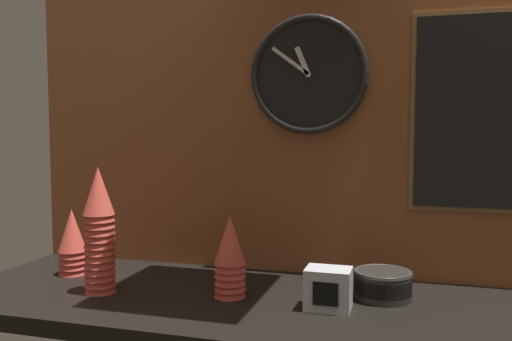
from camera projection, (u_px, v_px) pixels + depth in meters
ground_plane at (269, 306)px, 1.31m from camera, size 1.60×0.56×0.04m
wall_tiled_back at (293, 88)px, 1.52m from camera, size 1.60×0.03×1.05m
cup_stack_far_left at (72, 242)px, 1.52m from camera, size 0.08×0.08×0.19m
cup_stack_left at (99, 230)px, 1.35m from camera, size 0.08×0.08×0.32m
cup_stack_center at (230, 256)px, 1.32m from camera, size 0.08×0.08×0.20m
bowl_stack_right at (383, 283)px, 1.31m from camera, size 0.14×0.14×0.07m
wall_clock at (309, 74)px, 1.48m from camera, size 0.33×0.03×0.33m
menu_board at (483, 112)px, 1.37m from camera, size 0.35×0.01×0.51m
napkin_dispenser at (328, 289)px, 1.23m from camera, size 0.10×0.08×0.09m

